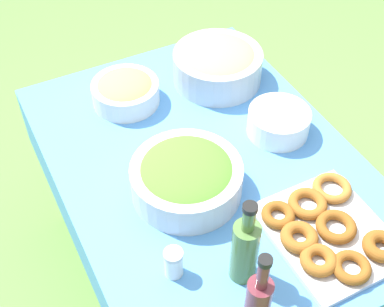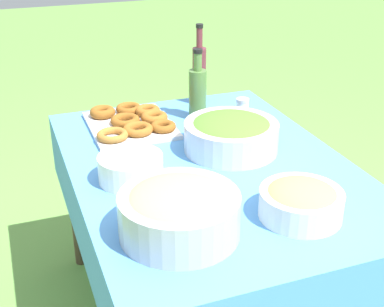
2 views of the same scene
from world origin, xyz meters
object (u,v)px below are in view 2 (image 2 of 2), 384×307
object	(u,v)px
pasta_bowl	(179,210)
wine_bottle	(199,73)
salad_bowl	(231,133)
donut_platter	(132,122)
olive_oil_bottle	(198,92)
fruit_bowl	(301,201)
plate_stack	(131,168)

from	to	relation	value
pasta_bowl	wine_bottle	distance (m)	0.99
salad_bowl	pasta_bowl	bearing A→B (deg)	-38.41
donut_platter	olive_oil_bottle	bearing A→B (deg)	89.60
pasta_bowl	wine_bottle	size ratio (longest dim) A/B	0.94
olive_oil_bottle	wine_bottle	size ratio (longest dim) A/B	0.83
salad_bowl	fruit_bowl	distance (m)	0.46
olive_oil_bottle	plate_stack	bearing A→B (deg)	-42.71
pasta_bowl	plate_stack	world-z (taller)	pasta_bowl
pasta_bowl	fruit_bowl	world-z (taller)	pasta_bowl
pasta_bowl	olive_oil_bottle	world-z (taller)	olive_oil_bottle
donut_platter	plate_stack	bearing A→B (deg)	-14.89
salad_bowl	donut_platter	world-z (taller)	salad_bowl
pasta_bowl	plate_stack	distance (m)	0.33
plate_stack	fruit_bowl	world-z (taller)	fruit_bowl
salad_bowl	wine_bottle	distance (m)	0.49
fruit_bowl	wine_bottle	bearing A→B (deg)	176.34
plate_stack	salad_bowl	bearing A→B (deg)	103.84
pasta_bowl	donut_platter	size ratio (longest dim) A/B	0.85
pasta_bowl	fruit_bowl	xyz separation A→B (m)	(0.04, 0.34, -0.02)
plate_stack	wine_bottle	xyz separation A→B (m)	(-0.57, 0.45, 0.09)
pasta_bowl	plate_stack	bearing A→B (deg)	-172.27
olive_oil_bottle	wine_bottle	world-z (taller)	wine_bottle
wine_bottle	donut_platter	bearing A→B (deg)	-64.77
pasta_bowl	donut_platter	xyz separation A→B (m)	(-0.74, 0.06, -0.05)
wine_bottle	plate_stack	bearing A→B (deg)	-38.07
pasta_bowl	fruit_bowl	bearing A→B (deg)	84.11
wine_bottle	fruit_bowl	world-z (taller)	wine_bottle
donut_platter	wine_bottle	xyz separation A→B (m)	(-0.16, 0.34, 0.11)
salad_bowl	olive_oil_bottle	world-z (taller)	olive_oil_bottle
olive_oil_bottle	pasta_bowl	bearing A→B (deg)	-24.22
plate_stack	olive_oil_bottle	size ratio (longest dim) A/B	0.72
salad_bowl	wine_bottle	size ratio (longest dim) A/B	0.96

